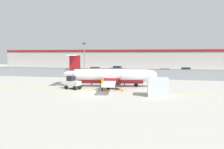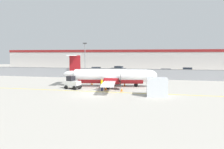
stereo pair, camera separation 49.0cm
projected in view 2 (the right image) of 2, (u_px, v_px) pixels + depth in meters
name	position (u px, v px, depth m)	size (l,w,h in m)	color
ground_plane	(97.00, 92.00, 29.28)	(140.00, 140.00, 0.01)	#ADA89E
perimeter_fence	(119.00, 73.00, 44.73)	(98.00, 0.10, 2.10)	gray
parking_lot_strip	(127.00, 74.00, 56.00)	(98.00, 17.00, 0.12)	#38383A
background_building	(136.00, 59.00, 73.68)	(91.00, 8.10, 6.50)	#BCB7B2
commuter_airplane	(112.00, 76.00, 33.62)	(14.54, 16.05, 4.92)	white
baggage_tug	(73.00, 83.00, 31.48)	(2.55, 1.92, 1.88)	silver
ground_crew_worker	(102.00, 84.00, 29.88)	(0.35, 0.54, 1.70)	#191E4C
cargo_container	(157.00, 87.00, 26.05)	(2.53, 2.15, 2.20)	silver
traffic_cone_near_left	(106.00, 88.00, 30.72)	(0.36, 0.36, 0.64)	orange
traffic_cone_near_right	(92.00, 83.00, 36.15)	(0.36, 0.36, 0.64)	orange
traffic_cone_far_left	(125.00, 84.00, 34.08)	(0.36, 0.36, 0.64)	orange
traffic_cone_far_right	(122.00, 89.00, 29.46)	(0.36, 0.36, 0.64)	orange
parked_car_0	(76.00, 69.00, 61.11)	(4.25, 2.10, 1.58)	silver
parked_car_1	(96.00, 70.00, 57.17)	(4.37, 2.38, 1.58)	#B28C19
parked_car_2	(118.00, 69.00, 61.70)	(4.35, 2.33, 1.58)	slate
parked_car_3	(131.00, 72.00, 49.34)	(4.24, 2.08, 1.58)	silver
parked_car_4	(165.00, 72.00, 50.58)	(4.25, 2.09, 1.58)	navy
parked_car_5	(187.00, 71.00, 55.08)	(4.37, 2.37, 1.58)	#B28C19
apron_light_pole	(85.00, 58.00, 43.37)	(0.70, 0.30, 7.27)	slate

